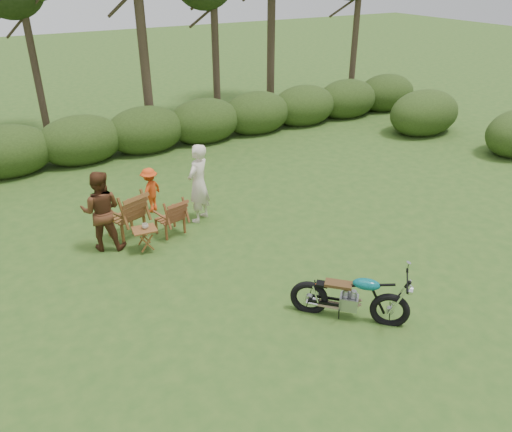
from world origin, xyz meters
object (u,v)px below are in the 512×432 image
cup (145,226)px  child (152,211)px  side_table (145,240)px  lawn_chair_right (171,233)px  lawn_chair_left (128,235)px  motorcycle (347,317)px  adult_a (200,219)px  adult_b (107,247)px

cup → child: size_ratio=0.12×
side_table → lawn_chair_right: bearing=31.9°
lawn_chair_left → motorcycle: bearing=97.7°
motorcycle → side_table: 4.43m
lawn_chair_right → child: size_ratio=0.79×
cup → adult_a: bearing=25.2°
motorcycle → lawn_chair_right: (-1.56, 4.24, 0.00)m
side_table → adult_b: adult_b is taller
lawn_chair_right → adult_a: size_ratio=0.47×
motorcycle → side_table: bearing=165.3°
side_table → child: bearing=67.5°
adult_a → adult_b: 2.24m
adult_b → lawn_chair_left: bearing=-125.8°
adult_a → motorcycle: bearing=64.5°
motorcycle → adult_b: 5.25m
adult_b → lawn_chair_right: bearing=-158.9°
lawn_chair_left → child: bearing=-154.3°
motorcycle → child: size_ratio=1.71×
side_table → adult_a: bearing=25.0°
lawn_chair_left → lawn_chair_right: bearing=135.0°
lawn_chair_left → adult_a: 1.69m
side_table → child: child is taller
child → motorcycle: bearing=71.6°
cup → adult_a: 1.77m
child → adult_b: bearing=5.8°
cup → child: 1.92m
lawn_chair_right → side_table: size_ratio=1.70×
adult_b → child: 1.83m
side_table → adult_a: 1.72m
cup → lawn_chair_right: bearing=32.5°
cup → child: (0.68, 1.70, -0.56)m
lawn_chair_left → cup: size_ratio=8.24×
lawn_chair_right → child: (0.00, 1.27, 0.00)m
side_table → motorcycle: bearing=-59.1°
motorcycle → cup: cup is taller
lawn_chair_right → side_table: bearing=19.2°
motorcycle → adult_a: size_ratio=1.02×
cup → adult_b: adult_b is taller
motorcycle → lawn_chair_left: bearing=161.9°
lawn_chair_left → adult_a: bearing=156.1°
side_table → child: 1.87m
side_table → cup: 0.31m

